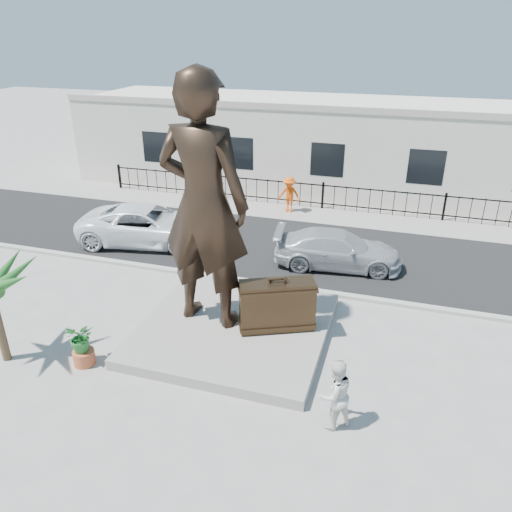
% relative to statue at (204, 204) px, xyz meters
% --- Properties ---
extents(ground, '(100.00, 100.00, 0.00)m').
position_rel_statue_xyz_m(ground, '(1.34, -1.63, -3.79)').
color(ground, '#9E9991').
rests_on(ground, ground).
extents(street, '(40.00, 7.00, 0.01)m').
position_rel_statue_xyz_m(street, '(1.34, 6.37, -3.78)').
color(street, black).
rests_on(street, ground).
extents(curb, '(40.00, 0.25, 0.12)m').
position_rel_statue_xyz_m(curb, '(1.34, 2.87, -3.73)').
color(curb, '#A5A399').
rests_on(curb, ground).
extents(far_sidewalk, '(40.00, 2.50, 0.02)m').
position_rel_statue_xyz_m(far_sidewalk, '(1.34, 10.37, -3.78)').
color(far_sidewalk, '#9E9991').
rests_on(far_sidewalk, ground).
extents(plinth, '(5.20, 5.20, 0.30)m').
position_rel_statue_xyz_m(plinth, '(0.84, -0.13, -3.64)').
color(plinth, gray).
rests_on(plinth, ground).
extents(fence, '(22.00, 0.10, 1.20)m').
position_rel_statue_xyz_m(fence, '(1.34, 11.17, -3.19)').
color(fence, black).
rests_on(fence, ground).
extents(building, '(28.00, 7.00, 4.40)m').
position_rel_statue_xyz_m(building, '(1.34, 15.37, -1.59)').
color(building, silver).
rests_on(building, ground).
extents(statue, '(2.68, 1.88, 6.98)m').
position_rel_statue_xyz_m(statue, '(0.00, 0.00, 0.00)').
color(statue, black).
rests_on(statue, plinth).
extents(suitcase, '(2.15, 1.46, 1.46)m').
position_rel_statue_xyz_m(suitcase, '(2.05, 0.04, -2.76)').
color(suitcase, '#342415').
rests_on(suitcase, plinth).
extents(tourist, '(1.05, 1.04, 1.71)m').
position_rel_statue_xyz_m(tourist, '(4.13, -2.92, -2.93)').
color(tourist, silver).
rests_on(tourist, ground).
extents(car_white, '(5.83, 3.44, 1.52)m').
position_rel_statue_xyz_m(car_white, '(-4.62, 5.00, -3.02)').
color(car_white, white).
rests_on(car_white, street).
extents(car_silver, '(4.78, 2.42, 1.33)m').
position_rel_statue_xyz_m(car_silver, '(2.99, 5.09, -3.11)').
color(car_silver, '#ACAEB1').
rests_on(car_silver, street).
extents(worker, '(1.17, 0.79, 1.69)m').
position_rel_statue_xyz_m(worker, '(-0.08, 10.19, -2.92)').
color(worker, '#FA580D').
rests_on(worker, far_sidewalk).
extents(palm_tree, '(1.80, 1.80, 3.20)m').
position_rel_statue_xyz_m(palm_tree, '(-4.55, -3.09, -3.79)').
color(palm_tree, '#1C4E1C').
rests_on(palm_tree, ground).
extents(planter, '(0.56, 0.56, 0.40)m').
position_rel_statue_xyz_m(planter, '(-2.44, -2.65, -3.59)').
color(planter, '#B75430').
rests_on(planter, ground).
extents(shrub, '(0.91, 0.85, 0.81)m').
position_rel_statue_xyz_m(shrub, '(-2.44, -2.65, -2.98)').
color(shrub, '#226929').
rests_on(shrub, planter).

